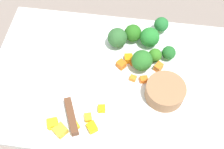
# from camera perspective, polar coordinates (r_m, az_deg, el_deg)

# --- Properties ---
(ground_plane) EXTENTS (4.00, 4.00, 0.00)m
(ground_plane) POSITION_cam_1_polar(r_m,az_deg,el_deg) (0.59, -0.00, -1.12)
(ground_plane) COLOR slate
(cutting_board) EXTENTS (0.51, 0.34, 0.01)m
(cutting_board) POSITION_cam_1_polar(r_m,az_deg,el_deg) (0.58, -0.00, -0.82)
(cutting_board) COLOR white
(cutting_board) RESTS_ON ground_plane
(prep_bowl) EXTENTS (0.08, 0.08, 0.03)m
(prep_bowl) POSITION_cam_1_polar(r_m,az_deg,el_deg) (0.55, 10.82, -3.43)
(prep_bowl) COLOR #996C49
(prep_bowl) RESTS_ON cutting_board
(chef_knife) EXTENTS (0.14, 0.28, 0.02)m
(chef_knife) POSITION_cam_1_polar(r_m,az_deg,el_deg) (0.57, -9.55, -2.96)
(chef_knife) COLOR silver
(chef_knife) RESTS_ON cutting_board
(carrot_dice_0) EXTENTS (0.02, 0.02, 0.01)m
(carrot_dice_0) POSITION_cam_1_polar(r_m,az_deg,el_deg) (0.57, 6.52, -1.16)
(carrot_dice_0) COLOR orange
(carrot_dice_0) RESTS_ON cutting_board
(carrot_dice_1) EXTENTS (0.02, 0.02, 0.02)m
(carrot_dice_1) POSITION_cam_1_polar(r_m,az_deg,el_deg) (0.59, 1.91, 2.07)
(carrot_dice_1) COLOR orange
(carrot_dice_1) RESTS_ON cutting_board
(carrot_dice_2) EXTENTS (0.02, 0.02, 0.01)m
(carrot_dice_2) POSITION_cam_1_polar(r_m,az_deg,el_deg) (0.60, 3.42, 3.32)
(carrot_dice_2) COLOR orange
(carrot_dice_2) RESTS_ON cutting_board
(carrot_dice_3) EXTENTS (0.01, 0.01, 0.02)m
(carrot_dice_3) POSITION_cam_1_polar(r_m,az_deg,el_deg) (0.60, 5.87, 3.55)
(carrot_dice_3) COLOR orange
(carrot_dice_3) RESTS_ON cutting_board
(carrot_dice_4) EXTENTS (0.01, 0.01, 0.01)m
(carrot_dice_4) POSITION_cam_1_polar(r_m,az_deg,el_deg) (0.57, 4.28, -1.06)
(carrot_dice_4) COLOR orange
(carrot_dice_4) RESTS_ON cutting_board
(carrot_dice_5) EXTENTS (0.02, 0.02, 0.02)m
(carrot_dice_5) POSITION_cam_1_polar(r_m,az_deg,el_deg) (0.59, 9.51, 1.53)
(carrot_dice_5) COLOR orange
(carrot_dice_5) RESTS_ON cutting_board
(carrot_dice_6) EXTENTS (0.02, 0.02, 0.01)m
(carrot_dice_6) POSITION_cam_1_polar(r_m,az_deg,el_deg) (0.60, 4.35, 2.82)
(carrot_dice_6) COLOR orange
(carrot_dice_6) RESTS_ON cutting_board
(pepper_dice_0) EXTENTS (0.02, 0.02, 0.01)m
(pepper_dice_0) POSITION_cam_1_polar(r_m,az_deg,el_deg) (0.53, -4.90, -8.78)
(pepper_dice_0) COLOR yellow
(pepper_dice_0) RESTS_ON cutting_board
(pepper_dice_1) EXTENTS (0.02, 0.02, 0.02)m
(pepper_dice_1) POSITION_cam_1_polar(r_m,az_deg,el_deg) (0.54, -12.05, -9.82)
(pepper_dice_1) COLOR yellow
(pepper_dice_1) RESTS_ON cutting_board
(pepper_dice_2) EXTENTS (0.02, 0.02, 0.01)m
(pepper_dice_2) POSITION_cam_1_polar(r_m,az_deg,el_deg) (0.54, -2.12, -7.01)
(pepper_dice_2) COLOR yellow
(pepper_dice_2) RESTS_ON cutting_board
(pepper_dice_3) EXTENTS (0.02, 0.02, 0.01)m
(pepper_dice_3) POSITION_cam_1_polar(r_m,az_deg,el_deg) (0.53, -7.66, -10.35)
(pepper_dice_3) COLOR yellow
(pepper_dice_3) RESTS_ON cutting_board
(pepper_dice_4) EXTENTS (0.03, 0.03, 0.02)m
(pepper_dice_4) POSITION_cam_1_polar(r_m,az_deg,el_deg) (0.53, -10.53, -11.22)
(pepper_dice_4) COLOR gold
(pepper_dice_4) RESTS_ON cutting_board
(pepper_dice_5) EXTENTS (0.02, 0.02, 0.01)m
(pepper_dice_5) POSITION_cam_1_polar(r_m,az_deg,el_deg) (0.52, -4.10, -10.76)
(pepper_dice_5) COLOR yellow
(pepper_dice_5) RESTS_ON cutting_board
(broccoli_floret_0) EXTENTS (0.04, 0.04, 0.04)m
(broccoli_floret_0) POSITION_cam_1_polar(r_m,az_deg,el_deg) (0.62, 7.72, 7.55)
(broccoli_floret_0) COLOR #93BD65
(broccoli_floret_0) RESTS_ON cutting_board
(broccoli_floret_1) EXTENTS (0.03, 0.03, 0.04)m
(broccoli_floret_1) POSITION_cam_1_polar(r_m,az_deg,el_deg) (0.65, 10.06, 10.03)
(broccoli_floret_1) COLOR #8ABA62
(broccoli_floret_1) RESTS_ON cutting_board
(broccoli_floret_2) EXTENTS (0.03, 0.03, 0.03)m
(broccoli_floret_2) POSITION_cam_1_polar(r_m,az_deg,el_deg) (0.60, 11.55, 4.35)
(broccoli_floret_2) COLOR #94B85D
(broccoli_floret_2) RESTS_ON cutting_board
(broccoli_floret_3) EXTENTS (0.04, 0.04, 0.05)m
(broccoli_floret_3) POSITION_cam_1_polar(r_m,az_deg,el_deg) (0.57, 6.15, 2.83)
(broccoli_floret_3) COLOR #81C167
(broccoli_floret_3) RESTS_ON cutting_board
(broccoli_floret_4) EXTENTS (0.04, 0.04, 0.04)m
(broccoli_floret_4) POSITION_cam_1_polar(r_m,az_deg,el_deg) (0.62, 4.31, 8.44)
(broccoli_floret_4) COLOR #88AB5B
(broccoli_floret_4) RESTS_ON cutting_board
(broccoli_floret_5) EXTENTS (0.04, 0.04, 0.05)m
(broccoli_floret_5) POSITION_cam_1_polar(r_m,az_deg,el_deg) (0.61, 1.43, 7.47)
(broccoli_floret_5) COLOR #86BD5E
(broccoli_floret_5) RESTS_ON cutting_board
(broccoli_floret_6) EXTENTS (0.03, 0.03, 0.03)m
(broccoli_floret_6) POSITION_cam_1_polar(r_m,az_deg,el_deg) (0.60, 8.80, 3.92)
(broccoli_floret_6) COLOR #91B45C
(broccoli_floret_6) RESTS_ON cutting_board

